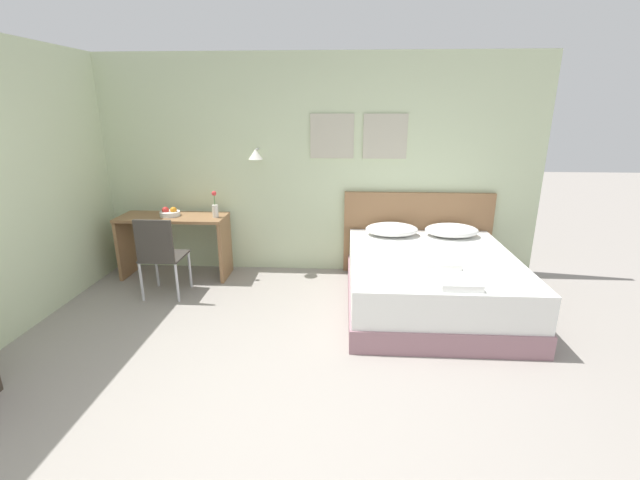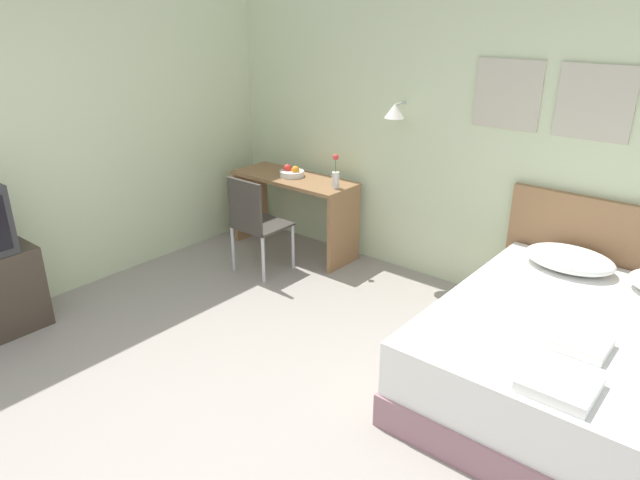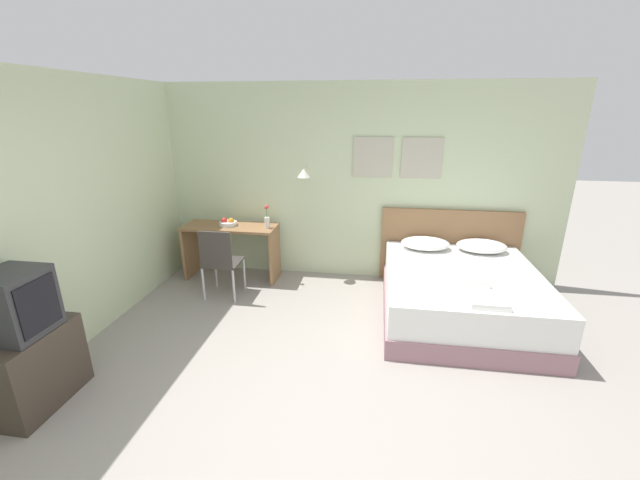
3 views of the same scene
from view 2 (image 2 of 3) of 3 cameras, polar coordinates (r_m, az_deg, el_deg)
ground_plane at (r=3.41m, az=-12.90°, el=-21.29°), size 24.00×24.00×0.00m
wall_back at (r=4.93m, az=14.17°, el=10.07°), size 5.77×0.31×2.65m
bed at (r=3.92m, az=24.59°, el=-11.26°), size 1.71×1.96×0.57m
headboard at (r=4.71m, az=28.53°, el=-3.09°), size 1.83×0.06×1.03m
pillow_left at (r=4.46m, az=23.68°, el=-1.76°), size 0.62×0.43×0.15m
folded_towel_near_foot at (r=3.51m, az=24.27°, el=-9.20°), size 0.34×0.27×0.06m
folded_towel_mid_bed at (r=3.13m, az=22.83°, el=-13.08°), size 0.35×0.34×0.06m
desk at (r=5.69m, az=-2.60°, el=4.13°), size 1.29×0.50×0.77m
desk_chair at (r=5.20m, az=-6.65°, el=2.11°), size 0.44×0.44×0.92m
fruit_bowl at (r=5.63m, az=-2.85°, el=6.76°), size 0.24×0.24×0.11m
flower_vase at (r=5.23m, az=1.56°, el=6.44°), size 0.07×0.07×0.32m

